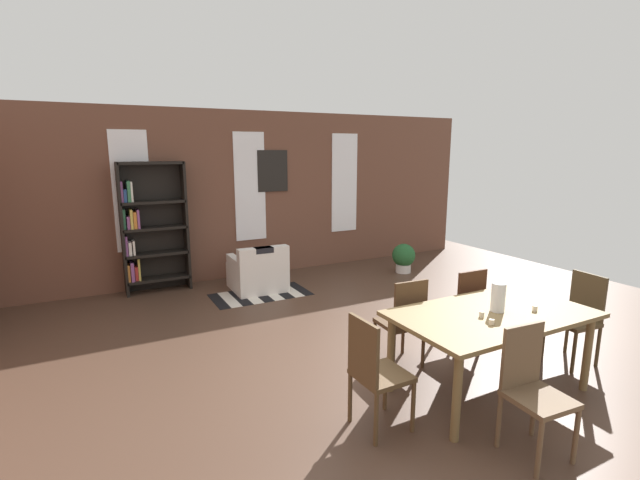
# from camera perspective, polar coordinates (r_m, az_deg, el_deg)

# --- Properties ---
(ground_plane) EXTENTS (10.60, 10.60, 0.00)m
(ground_plane) POSITION_cam_1_polar(r_m,az_deg,el_deg) (4.85, 7.99, -15.85)
(ground_plane) COLOR #4C3528
(back_wall_brick) EXTENTS (9.15, 0.12, 2.86)m
(back_wall_brick) POSITION_cam_1_polar(r_m,az_deg,el_deg) (8.01, -9.00, 5.68)
(back_wall_brick) COLOR brown
(back_wall_brick) RESTS_ON ground
(window_pane_0) EXTENTS (0.55, 0.02, 1.86)m
(window_pane_0) POSITION_cam_1_polar(r_m,az_deg,el_deg) (7.53, -22.74, 5.68)
(window_pane_0) COLOR white
(window_pane_1) EXTENTS (0.55, 0.02, 1.86)m
(window_pane_1) POSITION_cam_1_polar(r_m,az_deg,el_deg) (7.93, -8.87, 6.67)
(window_pane_1) COLOR white
(window_pane_2) EXTENTS (0.55, 0.02, 1.86)m
(window_pane_2) POSITION_cam_1_polar(r_m,az_deg,el_deg) (8.73, 3.10, 7.21)
(window_pane_2) COLOR white
(dining_table) EXTENTS (1.82, 1.03, 0.77)m
(dining_table) POSITION_cam_1_polar(r_m,az_deg,el_deg) (4.43, 20.95, -9.52)
(dining_table) COLOR brown
(dining_table) RESTS_ON ground
(vase_on_table) EXTENTS (0.12, 0.12, 0.26)m
(vase_on_table) POSITION_cam_1_polar(r_m,az_deg,el_deg) (4.40, 21.64, -6.76)
(vase_on_table) COLOR silver
(vase_on_table) RESTS_ON dining_table
(tealight_candle_0) EXTENTS (0.04, 0.04, 0.05)m
(tealight_candle_0) POSITION_cam_1_polar(r_m,az_deg,el_deg) (4.10, 20.93, -9.67)
(tealight_candle_0) COLOR silver
(tealight_candle_0) RESTS_ON dining_table
(tealight_candle_1) EXTENTS (0.04, 0.04, 0.05)m
(tealight_candle_1) POSITION_cam_1_polar(r_m,az_deg,el_deg) (4.24, 19.81, -8.85)
(tealight_candle_1) COLOR silver
(tealight_candle_1) RESTS_ON dining_table
(tealight_candle_2) EXTENTS (0.04, 0.04, 0.05)m
(tealight_candle_2) POSITION_cam_1_polar(r_m,az_deg,el_deg) (4.58, 25.58, -7.81)
(tealight_candle_2) COLOR silver
(tealight_candle_2) RESTS_ON dining_table
(dining_chair_far_right) EXTENTS (0.41, 0.41, 0.95)m
(dining_chair_far_right) POSITION_cam_1_polar(r_m,az_deg,el_deg) (5.24, 17.68, -8.07)
(dining_chair_far_right) COLOR #3C2012
(dining_chair_far_right) RESTS_ON ground
(dining_chair_far_left) EXTENTS (0.42, 0.42, 0.95)m
(dining_chair_far_left) POSITION_cam_1_polar(r_m,az_deg,el_deg) (4.72, 10.54, -9.90)
(dining_chair_far_left) COLOR #452F1C
(dining_chair_far_left) RESTS_ON ground
(dining_chair_head_left) EXTENTS (0.41, 0.41, 0.95)m
(dining_chair_head_left) POSITION_cam_1_polar(r_m,az_deg,el_deg) (3.70, 6.91, -16.04)
(dining_chair_head_left) COLOR brown
(dining_chair_head_left) RESTS_ON ground
(dining_chair_near_left) EXTENTS (0.43, 0.43, 0.95)m
(dining_chair_near_left) POSITION_cam_1_polar(r_m,az_deg,el_deg) (3.79, 25.26, -16.42)
(dining_chair_near_left) COLOR brown
(dining_chair_near_left) RESTS_ON ground
(dining_chair_head_right) EXTENTS (0.43, 0.43, 0.95)m
(dining_chair_head_right) POSITION_cam_1_polar(r_m,az_deg,el_deg) (5.47, 29.90, -8.26)
(dining_chair_head_right) COLOR #483923
(dining_chair_head_right) RESTS_ON ground
(bookshelf_tall) EXTENTS (0.98, 0.31, 2.03)m
(bookshelf_tall) POSITION_cam_1_polar(r_m,az_deg,el_deg) (7.45, -20.80, 1.48)
(bookshelf_tall) COLOR black
(bookshelf_tall) RESTS_ON ground
(armchair_white) EXTENTS (0.81, 0.81, 0.75)m
(armchair_white) POSITION_cam_1_polar(r_m,az_deg,el_deg) (7.26, -7.85, -4.15)
(armchair_white) COLOR silver
(armchair_white) RESTS_ON ground
(potted_plant_by_shelf) EXTENTS (0.42, 0.42, 0.53)m
(potted_plant_by_shelf) POSITION_cam_1_polar(r_m,az_deg,el_deg) (8.34, 10.55, -2.13)
(potted_plant_by_shelf) COLOR silver
(potted_plant_by_shelf) RESTS_ON ground
(striped_rug) EXTENTS (1.49, 0.77, 0.01)m
(striped_rug) POSITION_cam_1_polar(r_m,az_deg,el_deg) (7.09, -7.53, -6.85)
(striped_rug) COLOR black
(striped_rug) RESTS_ON ground
(framed_picture) EXTENTS (0.56, 0.03, 0.72)m
(framed_picture) POSITION_cam_1_polar(r_m,az_deg,el_deg) (8.06, -6.04, 8.70)
(framed_picture) COLOR black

